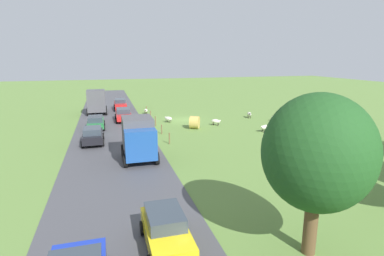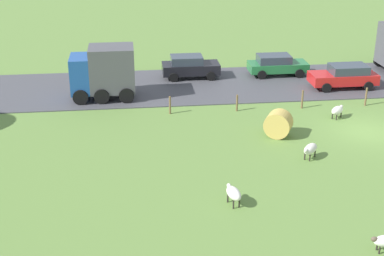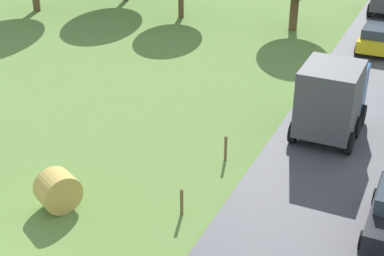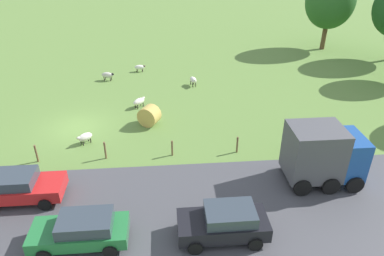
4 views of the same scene
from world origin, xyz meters
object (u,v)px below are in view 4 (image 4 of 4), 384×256
sheep_0 (193,80)px  hay_bale_0 (149,116)px  tree_2 (330,1)px  car_3 (225,222)px  sheep_3 (85,137)px  truck_0 (323,154)px  car_2 (17,186)px  car_0 (81,230)px  sheep_5 (140,67)px  sheep_1 (139,101)px  sheep_2 (108,75)px

sheep_0 → hay_bale_0: hay_bale_0 is taller
tree_2 → car_3: (27.94, -16.25, -4.51)m
sheep_0 → sheep_3: (9.24, -7.95, -0.06)m
truck_0 → car_3: bearing=-58.0°
truck_0 → car_2: size_ratio=0.90×
car_0 → car_3: (0.12, 6.35, 0.05)m
sheep_5 → sheep_1: bearing=2.0°
sheep_0 → car_2: (14.65, -10.39, 0.33)m
sheep_3 → sheep_5: bearing=167.2°
hay_bale_0 → car_2: car_2 is taller
sheep_3 → tree_2: (-19.07, 24.00, 4.91)m
sheep_1 → hay_bale_0: hay_bale_0 is taller
sheep_0 → sheep_5: 6.36m
sheep_1 → car_0: size_ratio=0.27×
sheep_0 → sheep_2: 8.04m
tree_2 → sheep_3: bearing=-51.5°
sheep_1 → tree_2: 25.40m
hay_bale_0 → sheep_5: bearing=-174.1°
sheep_3 → car_3: (8.87, 7.75, 0.40)m
sheep_0 → truck_0: truck_0 is taller
sheep_5 → car_0: (22.02, -1.62, 0.39)m
sheep_3 → tree_2: tree_2 is taller
car_3 → sheep_2: bearing=-159.2°
car_0 → car_2: car_2 is taller
sheep_3 → truck_0: 14.69m
sheep_2 → truck_0: truck_0 is taller
truck_0 → car_3: size_ratio=0.99×
sheep_3 → truck_0: size_ratio=0.27×
truck_0 → sheep_0: bearing=-158.3°
tree_2 → car_2: (24.48, -26.44, -4.52)m
sheep_0 → sheep_3: sheep_0 is taller
car_2 → sheep_5: bearing=163.7°
sheep_3 → hay_bale_0: bearing=118.3°
sheep_5 → hay_bale_0: 11.09m
sheep_2 → sheep_3: size_ratio=1.16×
sheep_0 → sheep_3: size_ratio=1.11×
sheep_1 → car_3: (14.05, 4.45, 0.38)m
sheep_0 → sheep_1: 6.16m
car_2 → car_3: 10.77m
sheep_5 → tree_2: 22.32m
tree_2 → truck_0: (24.24, -10.32, -3.58)m
sheep_1 → truck_0: size_ratio=0.29×
sheep_0 → tree_2: (-9.83, 16.06, 4.85)m
car_3 → sheep_0: bearing=179.4°
sheep_5 → car_0: 22.08m
truck_0 → sheep_3: bearing=-110.7°
sheep_2 → hay_bale_0: 9.80m
hay_bale_0 → tree_2: (-16.83, 19.83, 4.67)m
sheep_5 → car_2: (18.68, -5.46, 0.42)m
sheep_5 → car_2: bearing=-16.3°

